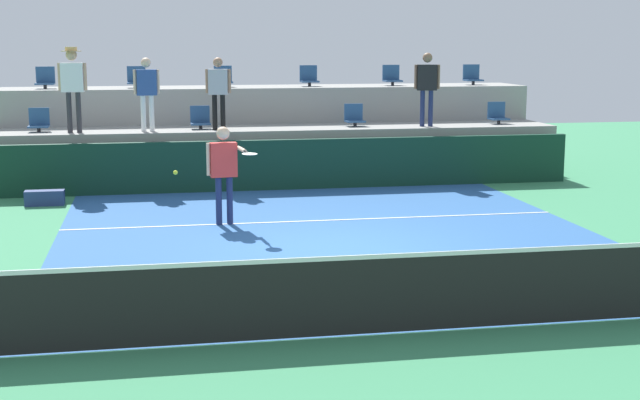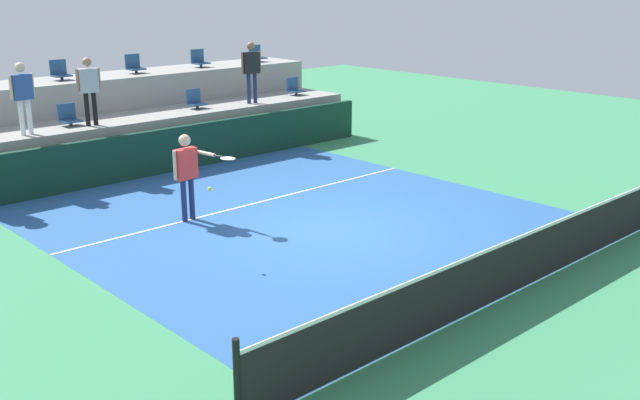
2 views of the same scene
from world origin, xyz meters
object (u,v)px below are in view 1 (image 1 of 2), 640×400
object	(u,v)px
spectator_leaning_on_rail	(147,88)
spectator_in_white	(427,82)
stadium_chair_lower_far_left	(39,122)
stadium_chair_upper_right	(392,77)
stadium_chair_lower_left	(200,119)
spectator_with_hat	(72,80)
stadium_chair_lower_far_right	(498,115)
stadium_chair_upper_mid_right	(309,78)
tennis_player	(224,165)
stadium_chair_lower_right	(354,117)
stadium_chair_upper_far_left	(45,80)
stadium_chair_upper_left	(136,79)
stadium_chair_upper_mid_left	(223,78)
spectator_in_grey	(218,87)
stadium_chair_upper_far_right	(472,76)
tennis_ball	(175,172)
equipment_bag	(45,198)

from	to	relation	value
spectator_leaning_on_rail	spectator_in_white	world-z (taller)	spectator_in_white
stadium_chair_lower_far_left	stadium_chair_upper_right	bearing A→B (deg)	11.96
stadium_chair_lower_left	spectator_with_hat	xyz separation A→B (m)	(-2.74, -0.38, 0.94)
stadium_chair_lower_far_right	stadium_chair_upper_mid_right	distance (m)	4.75
tennis_player	spectator_in_white	xyz separation A→B (m)	(5.07, 4.48, 1.21)
stadium_chair_upper_right	tennis_player	size ratio (longest dim) A/B	0.30
stadium_chair_lower_right	spectator_with_hat	bearing A→B (deg)	-176.53
stadium_chair_lower_far_left	spectator_leaning_on_rail	size ratio (longest dim) A/B	0.32
stadium_chair_upper_far_left	stadium_chair_upper_left	distance (m)	2.13
stadium_chair_upper_mid_left	spectator_in_grey	xyz separation A→B (m)	(-0.28, -2.18, -0.10)
stadium_chair_lower_right	spectator_leaning_on_rail	distance (m)	4.83
stadium_chair_lower_right	stadium_chair_upper_mid_right	size ratio (longest dim) A/B	1.00
stadium_chair_upper_far_right	spectator_in_white	xyz separation A→B (m)	(-1.90, -2.18, -0.04)
spectator_in_grey	stadium_chair_lower_far_right	bearing A→B (deg)	3.26
stadium_chair_lower_far_right	spectator_in_white	world-z (taller)	spectator_in_white
spectator_in_grey	tennis_ball	distance (m)	6.72
stadium_chair_upper_far_right	tennis_player	bearing A→B (deg)	-136.30
stadium_chair_upper_right	spectator_in_grey	size ratio (longest dim) A/B	0.32
stadium_chair_upper_mid_right	tennis_player	world-z (taller)	stadium_chair_upper_mid_right
stadium_chair_upper_mid_left	spectator_leaning_on_rail	xyz separation A→B (m)	(-1.85, -2.18, -0.10)
stadium_chair_upper_far_left	spectator_in_grey	xyz separation A→B (m)	(3.95, -2.18, -0.10)
stadium_chair_lower_far_left	stadium_chair_upper_mid_left	world-z (taller)	stadium_chair_upper_mid_left
equipment_bag	stadium_chair_lower_far_left	bearing A→B (deg)	97.63
stadium_chair_lower_far_left	tennis_player	distance (m)	6.11
stadium_chair_lower_far_left	spectator_in_grey	xyz separation A→B (m)	(3.93, -0.38, 0.75)
stadium_chair_upper_far_right	equipment_bag	distance (m)	11.34
spectator_with_hat	spectator_in_grey	xyz separation A→B (m)	(3.13, 0.00, -0.19)
stadium_chair_lower_far_left	stadium_chair_upper_far_left	xyz separation A→B (m)	(-0.02, 1.80, 0.85)
stadium_chair_upper_far_left	stadium_chair_upper_left	xyz separation A→B (m)	(2.13, 0.00, 0.00)
spectator_with_hat	tennis_ball	xyz separation A→B (m)	(1.99, -6.55, -1.14)
spectator_in_white	stadium_chair_lower_right	bearing A→B (deg)	166.81
stadium_chair_lower_right	stadium_chair_upper_right	xyz separation A→B (m)	(1.38, 1.80, 0.85)
spectator_in_white	tennis_ball	bearing A→B (deg)	-132.36
stadium_chair_lower_right	spectator_in_grey	xyz separation A→B (m)	(-3.19, -0.38, 0.75)
stadium_chair_upper_left	tennis_ball	xyz separation A→B (m)	(0.67, -8.73, -1.05)
stadium_chair_upper_mid_right	tennis_ball	size ratio (longest dim) A/B	7.65
stadium_chair_lower_far_right	stadium_chair_upper_mid_left	xyz separation A→B (m)	(-6.46, 1.80, 0.85)
stadium_chair_upper_right	tennis_player	bearing A→B (deg)	-125.86
tennis_ball	equipment_bag	xyz separation A→B (m)	(-2.47, 4.64, -1.11)
equipment_bag	tennis_ball	bearing A→B (deg)	-61.93
stadium_chair_upper_far_right	spectator_in_white	size ratio (longest dim) A/B	0.31
stadium_chair_upper_mid_right	stadium_chair_upper_far_right	size ratio (longest dim) A/B	1.00
stadium_chair_upper_mid_left	tennis_player	xyz separation A→B (m)	(-0.52, -6.66, -1.24)
stadium_chair_lower_left	stadium_chair_upper_right	size ratio (longest dim) A/B	1.00
stadium_chair_upper_mid_right	spectator_leaning_on_rail	distance (m)	4.55
stadium_chair_upper_mid_right	stadium_chair_upper_far_right	xyz separation A→B (m)	(4.30, 0.00, 0.00)
stadium_chair_lower_left	stadium_chair_lower_far_right	xyz separation A→B (m)	(7.14, 0.00, 0.00)
stadium_chair_upper_far_left	stadium_chair_upper_far_right	world-z (taller)	same
stadium_chair_lower_left	stadium_chair_upper_far_right	size ratio (longest dim) A/B	1.00
stadium_chair_lower_far_right	stadium_chair_upper_mid_right	world-z (taller)	stadium_chair_upper_mid_right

